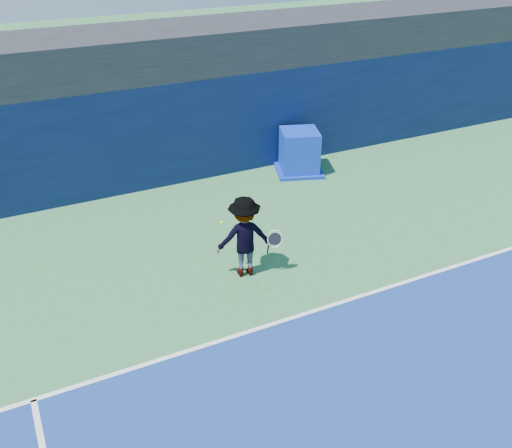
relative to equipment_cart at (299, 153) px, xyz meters
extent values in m
plane|color=#33713F|center=(-3.67, -9.23, -0.60)|extent=(80.00, 80.00, 0.00)
cube|color=white|center=(-3.67, -6.23, -0.59)|extent=(24.00, 0.10, 0.01)
cube|color=black|center=(-3.67, 2.27, 3.00)|extent=(36.00, 3.00, 1.20)
cube|color=#0A1438|center=(-3.67, 1.27, 0.90)|extent=(36.00, 1.00, 3.00)
cube|color=#0D2AB7|center=(0.00, 0.00, 0.06)|extent=(1.40, 1.40, 1.32)
cube|color=#0B25A4|center=(0.00, 0.00, -0.56)|extent=(1.75, 1.75, 0.09)
imported|color=white|center=(-3.87, -4.35, 0.34)|extent=(1.35, 0.97, 1.89)
cylinder|color=black|center=(-3.42, -4.60, 0.05)|extent=(0.09, 0.17, 0.30)
torus|color=white|center=(-3.28, -4.65, 0.30)|extent=(0.35, 0.20, 0.34)
cylinder|color=black|center=(-3.28, -4.65, 0.30)|extent=(0.29, 0.15, 0.29)
sphere|color=#CEF01A|center=(-4.29, -4.13, 0.69)|extent=(0.08, 0.08, 0.08)
camera|label=1|loc=(-8.31, -14.06, 6.69)|focal=40.00mm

